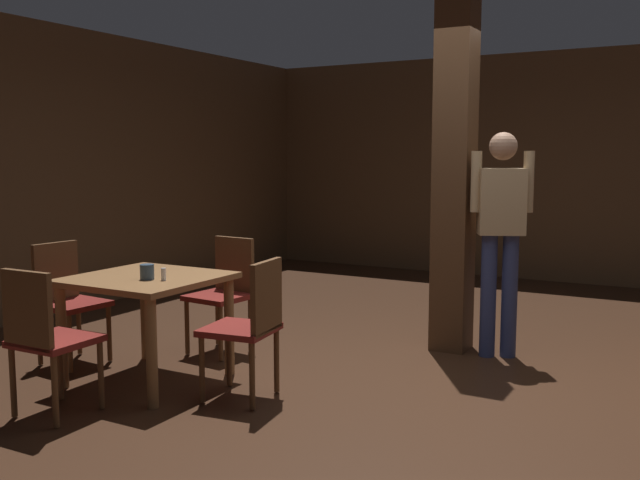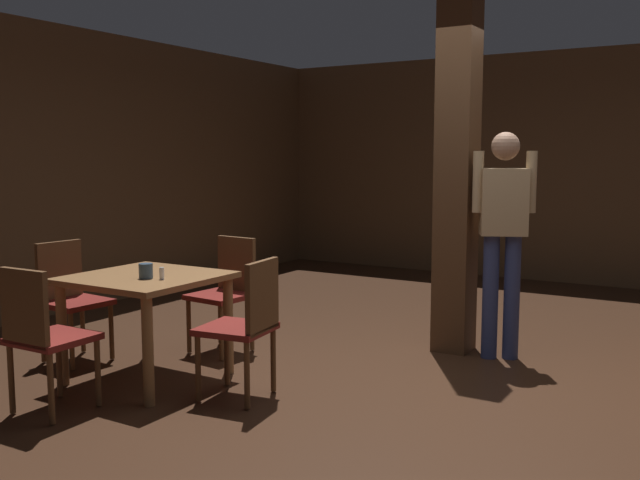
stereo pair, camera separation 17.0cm
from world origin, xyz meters
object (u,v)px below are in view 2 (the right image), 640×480
chair_east (246,321)px  chair_south (42,332)px  standing_person (503,228)px  chair_north (227,288)px  chair_west (70,294)px  napkin_cup (146,271)px  salt_shaker (162,273)px  dining_table (146,293)px

chair_east → chair_south: bearing=-135.5°
chair_south → standing_person: standing_person is taller
chair_north → chair_west: same height
chair_south → chair_west: bearing=133.1°
chair_west → chair_south: size_ratio=1.00×
napkin_cup → standing_person: 2.63m
napkin_cup → salt_shaker: size_ratio=1.23×
dining_table → chair_east: size_ratio=1.05×
chair_north → chair_east: (0.83, -0.84, 0.00)m
salt_shaker → chair_south: bearing=-107.9°
salt_shaker → standing_person: standing_person is taller
chair_west → chair_east: (1.67, -0.01, 0.00)m
chair_south → salt_shaker: bearing=72.1°
chair_north → standing_person: standing_person is taller
napkin_cup → salt_shaker: bearing=11.6°
dining_table → napkin_cup: napkin_cup is taller
chair_south → chair_east: size_ratio=1.00×
chair_south → salt_shaker: chair_south is taller
chair_south → salt_shaker: 0.84m
salt_shaker → chair_east: bearing=8.6°
chair_west → chair_south: bearing=-46.9°
dining_table → chair_south: (-0.03, -0.83, -0.10)m
chair_north → napkin_cup: 1.00m
salt_shaker → standing_person: 2.53m
chair_west → napkin_cup: 0.98m
salt_shaker → napkin_cup: bearing=-168.4°
chair_south → napkin_cup: (0.12, 0.73, 0.28)m
chair_north → salt_shaker: 0.99m
chair_south → napkin_cup: 0.79m
standing_person → napkin_cup: bearing=-134.6°
dining_table → standing_person: bearing=42.5°
chair_west → salt_shaker: bearing=-5.8°
chair_west → dining_table: bearing=-2.5°
chair_west → salt_shaker: chair_west is taller
chair_east → napkin_cup: 0.80m
chair_west → chair_south: same height
napkin_cup → chair_east: bearing=9.1°
standing_person → chair_east: bearing=-122.1°
dining_table → chair_east: chair_east is taller
chair_west → chair_south: (0.81, -0.86, 0.00)m
chair_east → standing_person: 2.12m
dining_table → standing_person: (1.94, 1.77, 0.39)m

